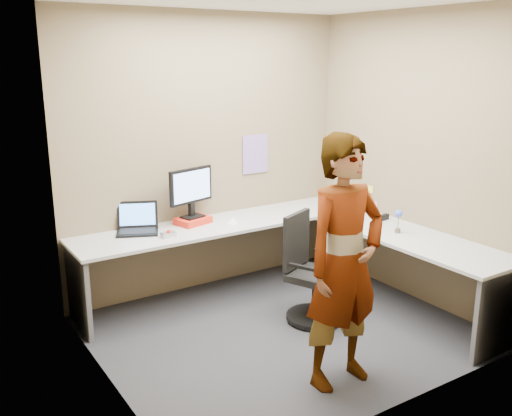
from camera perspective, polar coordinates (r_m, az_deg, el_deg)
ground at (r=5.00m, az=2.68°, el=-12.15°), size 3.00×3.00×0.00m
wall_back at (r=5.64m, az=-4.86°, el=5.42°), size 3.00×0.00×3.00m
wall_right at (r=5.55m, az=15.63°, el=4.76°), size 0.00×2.70×2.70m
wall_left at (r=3.89m, az=-15.38°, el=0.62°), size 0.00×2.70×2.70m
desk at (r=5.30m, az=4.19°, el=-3.68°), size 2.98×2.58×0.73m
paper_ream at (r=5.47m, az=-6.34°, el=-1.25°), size 0.36×0.30×0.06m
monitor at (r=5.41m, az=-6.51°, el=1.95°), size 0.49×0.20×0.47m
laptop at (r=5.30m, az=-11.76°, el=-1.60°), size 0.46×0.43×0.26m
trackball_mouse at (r=5.10m, az=-8.76°, el=-2.62°), size 0.12×0.08×0.07m
origami at (r=5.46m, az=-2.34°, el=-1.22°), size 0.10×0.10×0.06m
stapler at (r=5.68m, az=12.57°, el=-0.94°), size 0.15×0.06×0.05m
flower at (r=5.28m, az=14.06°, el=-0.93°), size 0.07×0.07×0.22m
calendar_purple at (r=5.91m, az=-0.07°, el=5.42°), size 0.30×0.01×0.40m
calendar_white at (r=6.18m, az=9.28°, el=5.18°), size 0.01×0.28×0.38m
sticky_note_a at (r=5.99m, az=11.40°, el=1.84°), size 0.01×0.07×0.07m
sticky_note_b at (r=6.05m, az=11.01°, el=0.73°), size 0.01×0.07×0.07m
sticky_note_c at (r=5.98m, az=11.79°, el=0.30°), size 0.01×0.07×0.07m
sticky_note_d at (r=6.10m, az=10.41°, el=1.83°), size 0.01×0.07×0.07m
office_chair at (r=5.07m, az=5.37°, el=-7.01°), size 0.55×0.55×0.95m
person at (r=3.99m, az=8.82°, el=-5.46°), size 0.67×0.45×1.80m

